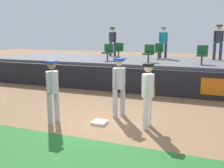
{
  "coord_description": "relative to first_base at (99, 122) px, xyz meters",
  "views": [
    {
      "loc": [
        2.73,
        -6.55,
        2.56
      ],
      "look_at": [
        -0.2,
        0.94,
        1.0
      ],
      "focal_mm": 41.22,
      "sensor_mm": 36.0,
      "label": 1
    }
  ],
  "objects": [
    {
      "name": "seat_front_center",
      "position": [
        0.08,
        5.62,
        1.67
      ],
      "size": [
        0.48,
        0.44,
        0.84
      ],
      "color": "#4C4C51",
      "rests_on": "bleacher_platform"
    },
    {
      "name": "grass_foreground_strip",
      "position": [
        0.2,
        -2.51,
        -0.04
      ],
      "size": [
        18.0,
        2.8,
        0.01
      ],
      "primitive_type": "cube",
      "color": "#26662B",
      "rests_on": "ground_plane"
    },
    {
      "name": "player_coach_visitor",
      "position": [
        0.29,
        0.86,
        1.03
      ],
      "size": [
        0.47,
        0.47,
        1.84
      ],
      "rotation": [
        0.0,
        0.0,
        -2.03
      ],
      "color": "#9EA3AD",
      "rests_on": "ground_plane"
    },
    {
      "name": "seat_front_left",
      "position": [
        -2.03,
        5.62,
        1.67
      ],
      "size": [
        0.46,
        0.44,
        0.84
      ],
      "color": "#4C4C51",
      "rests_on": "bleacher_platform"
    },
    {
      "name": "player_fielder_home",
      "position": [
        1.35,
        0.25,
        0.99
      ],
      "size": [
        0.36,
        0.55,
        1.79
      ],
      "rotation": [
        0.0,
        0.0,
        -1.63
      ],
      "color": "white",
      "rests_on": "ground_plane"
    },
    {
      "name": "spectator_casual",
      "position": [
        -2.8,
        8.24,
        2.2
      ],
      "size": [
        0.48,
        0.36,
        1.72
      ],
      "rotation": [
        0.0,
        0.0,
        3.02
      ],
      "color": "#33384C",
      "rests_on": "bleacher_platform"
    },
    {
      "name": "field_wall",
      "position": [
        0.22,
        4.18,
        0.51
      ],
      "size": [
        18.0,
        0.26,
        1.11
      ],
      "color": "black",
      "rests_on": "ground_plane"
    },
    {
      "name": "spectator_hooded",
      "position": [
        0.32,
        7.95,
        2.19
      ],
      "size": [
        0.48,
        0.36,
        1.7
      ],
      "rotation": [
        0.0,
        0.0,
        3.25
      ],
      "color": "#33384C",
      "rests_on": "bleacher_platform"
    },
    {
      "name": "spectator_capped",
      "position": [
        3.14,
        7.97,
        2.24
      ],
      "size": [
        0.48,
        0.43,
        1.79
      ],
      "rotation": [
        0.0,
        0.0,
        3.47
      ],
      "color": "#33384C",
      "rests_on": "bleacher_platform"
    },
    {
      "name": "seat_back_center",
      "position": [
        0.2,
        7.42,
        1.67
      ],
      "size": [
        0.45,
        0.44,
        0.84
      ],
      "color": "#4C4C51",
      "rests_on": "bleacher_platform"
    },
    {
      "name": "bleacher_platform",
      "position": [
        0.2,
        6.75,
        0.58
      ],
      "size": [
        18.0,
        4.8,
        1.24
      ],
      "primitive_type": "cube",
      "color": "#59595E",
      "rests_on": "ground_plane"
    },
    {
      "name": "seat_back_left",
      "position": [
        -2.09,
        7.42,
        1.67
      ],
      "size": [
        0.45,
        0.44,
        0.84
      ],
      "color": "#4C4C51",
      "rests_on": "bleacher_platform"
    },
    {
      "name": "seat_front_right",
      "position": [
        2.49,
        5.62,
        1.67
      ],
      "size": [
        0.47,
        0.44,
        0.84
      ],
      "color": "#4C4C51",
      "rests_on": "bleacher_platform"
    },
    {
      "name": "player_runner_visitor",
      "position": [
        -1.28,
        -0.41,
        1.02
      ],
      "size": [
        0.36,
        0.51,
        1.82
      ],
      "rotation": [
        0.0,
        0.0,
        -1.6
      ],
      "color": "#9EA3AD",
      "rests_on": "ground_plane"
    },
    {
      "name": "ground_plane",
      "position": [
        0.2,
        0.06,
        -0.04
      ],
      "size": [
        60.0,
        60.0,
        0.0
      ],
      "primitive_type": "plane",
      "color": "#846042"
    },
    {
      "name": "first_base",
      "position": [
        0.0,
        0.0,
        0.0
      ],
      "size": [
        0.4,
        0.4,
        0.08
      ],
      "primitive_type": "cube",
      "color": "white",
      "rests_on": "ground_plane"
    }
  ]
}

